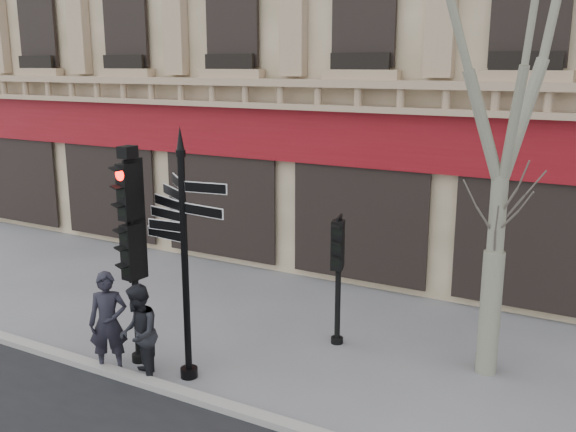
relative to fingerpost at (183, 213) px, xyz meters
The scene contains 8 objects.
ground 3.10m from the fingerpost, 48.43° to the left, with size 80.00×80.00×0.00m, color #5D5E62.
kerb 3.00m from the fingerpost, 40.78° to the right, with size 80.00×0.25×0.12m, color gray.
fingerpost is the anchor object (origin of this frame).
traffic_signal_main 1.24m from the fingerpost, behind, with size 0.45×0.34×3.94m.
traffic_signal_secondary 3.23m from the fingerpost, 56.81° to the left, with size 0.47×0.39×2.46m.
plane_tree 6.03m from the fingerpost, 31.45° to the left, with size 3.21×3.21×8.51m.
pedestrian_a 2.45m from the fingerpost, 159.06° to the right, with size 0.67×0.44×1.83m, color black.
pedestrian_b 2.21m from the fingerpost, 141.78° to the right, with size 0.83×0.65×1.71m, color black.
Camera 1 is at (5.77, -8.81, 5.28)m, focal length 40.00 mm.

